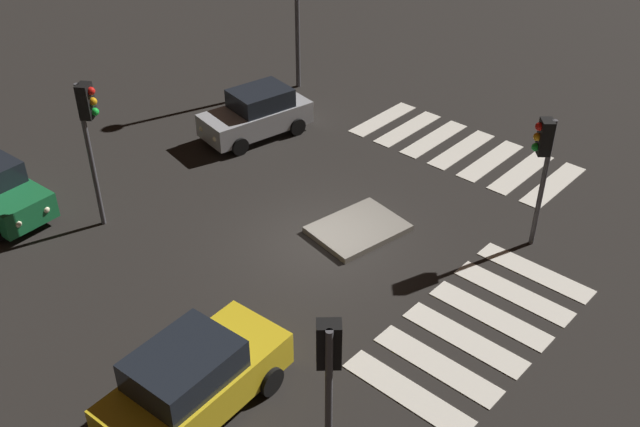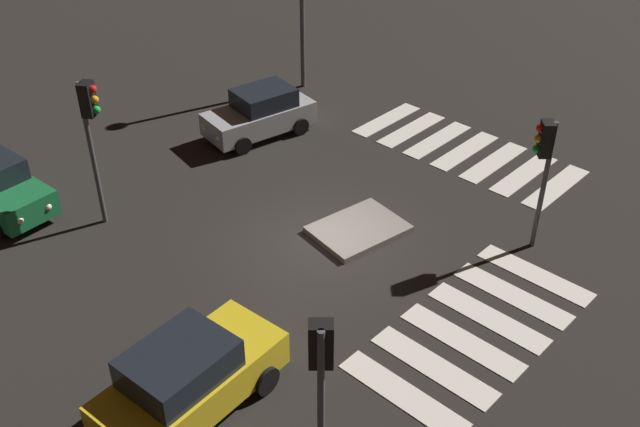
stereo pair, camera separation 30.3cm
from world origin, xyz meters
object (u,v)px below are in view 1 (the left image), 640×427
object	(u,v)px
car_silver	(257,114)
traffic_light_west	(88,121)
traffic_light_south	(329,364)
car_yellow	(194,380)
traffic_island	(358,229)
traffic_light_east	(543,152)

from	to	relation	value
car_silver	traffic_light_west	bearing A→B (deg)	17.05
traffic_light_south	traffic_light_west	size ratio (longest dim) A/B	0.87
car_silver	car_yellow	distance (m)	12.60
traffic_light_south	traffic_island	bearing A→B (deg)	-7.79
car_silver	traffic_light_east	world-z (taller)	traffic_light_east
car_silver	car_yellow	xyz separation A→B (m)	(-9.62, -8.14, 0.07)
traffic_light_east	car_silver	bearing A→B (deg)	-38.85
traffic_island	traffic_light_south	bearing A→B (deg)	-144.51
car_yellow	traffic_light_west	size ratio (longest dim) A/B	0.98
traffic_island	traffic_light_south	size ratio (longest dim) A/B	0.74
traffic_island	traffic_light_east	xyz separation A→B (m)	(2.76, -3.89, 2.85)
traffic_island	traffic_light_west	size ratio (longest dim) A/B	0.65
traffic_light_east	traffic_light_west	bearing A→B (deg)	-4.43
traffic_island	car_yellow	size ratio (longest dim) A/B	0.66
car_yellow	traffic_light_east	size ratio (longest dim) A/B	1.12
traffic_light_east	traffic_light_west	xyz separation A→B (m)	(-7.40, 9.60, 0.43)
car_yellow	traffic_light_west	xyz separation A→B (m)	(2.80, 7.39, 2.46)
traffic_light_south	traffic_light_west	distance (m)	10.69
traffic_light_south	car_silver	bearing A→B (deg)	8.39
traffic_light_east	traffic_light_south	size ratio (longest dim) A/B	1.00
traffic_island	traffic_light_south	world-z (taller)	traffic_light_south
car_yellow	traffic_light_west	world-z (taller)	traffic_light_west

